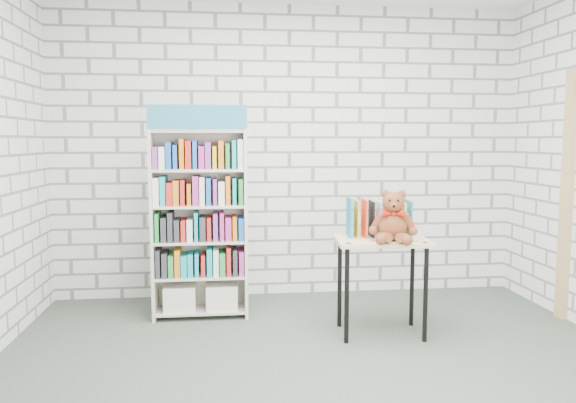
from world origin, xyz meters
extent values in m
plane|color=#3D483C|center=(0.00, 0.00, 0.00)|extent=(4.50, 4.50, 0.00)
cube|color=silver|center=(0.00, 2.00, 1.40)|extent=(4.50, 0.02, 2.80)
cube|color=silver|center=(0.00, -2.00, 1.40)|extent=(4.50, 0.02, 2.80)
cube|color=beige|center=(-1.23, 1.35, 0.80)|extent=(0.03, 0.31, 1.61)
cube|color=beige|center=(-0.46, 1.35, 0.80)|extent=(0.03, 0.31, 1.61)
cube|color=beige|center=(-0.84, 1.50, 0.80)|extent=(0.80, 0.02, 1.61)
cube|color=teal|center=(-0.84, 1.20, 1.70)|extent=(0.80, 0.02, 0.20)
cube|color=beige|center=(-0.84, 1.35, 0.05)|extent=(0.75, 0.29, 0.02)
cube|color=beige|center=(-0.84, 1.35, 0.36)|extent=(0.75, 0.29, 0.02)
cube|color=beige|center=(-0.84, 1.35, 0.66)|extent=(0.75, 0.29, 0.02)
cube|color=beige|center=(-0.84, 1.35, 0.96)|extent=(0.75, 0.29, 0.02)
cube|color=beige|center=(-0.84, 1.35, 1.27)|extent=(0.75, 0.29, 0.02)
cube|color=beige|center=(-0.84, 1.35, 1.59)|extent=(0.75, 0.29, 0.02)
cube|color=silver|center=(-1.02, 1.35, 0.17)|extent=(0.27, 0.25, 0.21)
cube|color=silver|center=(-0.67, 1.35, 0.17)|extent=(0.27, 0.25, 0.21)
cube|color=red|center=(-0.84, 1.34, 0.48)|extent=(0.75, 0.25, 0.21)
cube|color=yellow|center=(-0.84, 1.34, 0.78)|extent=(0.75, 0.25, 0.21)
cube|color=blue|center=(-0.84, 1.34, 1.08)|extent=(0.75, 0.25, 0.21)
cube|color=green|center=(-0.84, 1.34, 1.38)|extent=(0.75, 0.25, 0.21)
cube|color=#E0BC86|center=(0.57, 0.74, 0.74)|extent=(0.74, 0.53, 0.03)
cylinder|color=black|center=(0.26, 0.57, 0.36)|extent=(0.03, 0.03, 0.73)
cylinder|color=black|center=(0.29, 0.94, 0.36)|extent=(0.03, 0.03, 0.73)
cylinder|color=black|center=(0.86, 0.53, 0.36)|extent=(0.03, 0.03, 0.73)
cylinder|color=black|center=(0.88, 0.90, 0.36)|extent=(0.03, 0.03, 0.73)
cylinder|color=black|center=(0.27, 0.58, 0.76)|extent=(0.05, 0.05, 0.01)
cylinder|color=black|center=(0.85, 0.54, 0.76)|extent=(0.05, 0.05, 0.01)
cube|color=teal|center=(0.34, 0.86, 0.90)|extent=(0.03, 0.22, 0.29)
cube|color=gold|center=(0.40, 0.86, 0.90)|extent=(0.03, 0.22, 0.29)
cube|color=red|center=(0.46, 0.86, 0.90)|extent=(0.03, 0.22, 0.29)
cube|color=black|center=(0.52, 0.85, 0.90)|extent=(0.03, 0.22, 0.29)
cube|color=silver|center=(0.58, 0.85, 0.90)|extent=(0.03, 0.22, 0.29)
cube|color=#EE522A|center=(0.64, 0.85, 0.90)|extent=(0.03, 0.22, 0.29)
cube|color=teal|center=(0.70, 0.84, 0.90)|extent=(0.03, 0.22, 0.29)
cube|color=#D6D347|center=(0.76, 0.84, 0.90)|extent=(0.03, 0.22, 0.29)
cube|color=teal|center=(0.82, 0.83, 0.90)|extent=(0.03, 0.22, 0.29)
ellipsoid|color=brown|center=(0.63, 0.64, 0.87)|extent=(0.23, 0.20, 0.23)
sphere|color=brown|center=(0.63, 0.64, 1.05)|extent=(0.16, 0.16, 0.16)
sphere|color=brown|center=(0.58, 0.67, 1.11)|extent=(0.06, 0.06, 0.06)
sphere|color=brown|center=(0.69, 0.64, 1.11)|extent=(0.06, 0.06, 0.06)
sphere|color=brown|center=(0.61, 0.58, 1.03)|extent=(0.07, 0.07, 0.07)
sphere|color=black|center=(0.59, 0.58, 1.07)|extent=(0.02, 0.02, 0.02)
sphere|color=black|center=(0.64, 0.57, 1.07)|extent=(0.02, 0.02, 0.02)
sphere|color=black|center=(0.61, 0.55, 1.03)|extent=(0.02, 0.02, 0.02)
cylinder|color=brown|center=(0.51, 0.65, 0.91)|extent=(0.12, 0.12, 0.16)
cylinder|color=brown|center=(0.74, 0.59, 0.91)|extent=(0.12, 0.09, 0.16)
sphere|color=brown|center=(0.48, 0.64, 0.84)|extent=(0.07, 0.07, 0.07)
sphere|color=brown|center=(0.77, 0.57, 0.84)|extent=(0.07, 0.07, 0.07)
cylinder|color=brown|center=(0.54, 0.55, 0.80)|extent=(0.08, 0.18, 0.09)
cylinder|color=brown|center=(0.67, 0.52, 0.80)|extent=(0.15, 0.18, 0.09)
sphere|color=brown|center=(0.49, 0.48, 0.80)|extent=(0.08, 0.08, 0.08)
sphere|color=brown|center=(0.67, 0.44, 0.80)|extent=(0.08, 0.08, 0.08)
cone|color=#AF170A|center=(0.58, 0.59, 0.97)|extent=(0.08, 0.08, 0.06)
cone|color=#AF170A|center=(0.65, 0.57, 0.97)|extent=(0.08, 0.08, 0.06)
sphere|color=#AF170A|center=(0.61, 0.58, 0.97)|extent=(0.04, 0.04, 0.04)
cube|color=tan|center=(2.23, 0.95, 1.05)|extent=(0.05, 0.12, 2.10)
camera|label=1|loc=(-0.64, -3.43, 1.51)|focal=35.00mm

